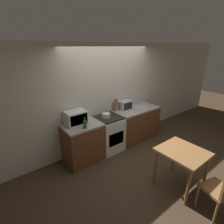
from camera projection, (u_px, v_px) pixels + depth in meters
The scene contains 13 objects.
ground_plane at pixel (137, 160), 4.10m from camera, with size 16.00×16.00×0.00m, color #3D2D1E.
wall_back at pixel (108, 96), 4.47m from camera, with size 10.00×0.06×2.60m.
counter_left_run at pixel (83, 143), 3.97m from camera, with size 0.84×0.62×0.90m.
counter_right_run at pixel (136, 124), 4.94m from camera, with size 1.31×0.62×0.90m.
stove_range at pixel (109, 133), 4.39m from camera, with size 0.61×0.62×0.90m.
kettle at pixel (106, 115), 4.17m from camera, with size 0.20×0.20×0.18m.
microwave at pixel (76, 118), 3.81m from camera, with size 0.45×0.33×0.29m.
bottle at pixel (85, 124), 3.62m from camera, with size 0.07×0.07×0.24m.
knife_block at pixel (116, 106), 4.58m from camera, with size 0.11×0.08×0.32m.
toaster_oven at pixel (125, 105), 4.70m from camera, with size 0.33×0.24×0.24m.
sink_basin at pixel (141, 107), 4.88m from camera, with size 0.49×0.37×0.24m.
dining_table at pixel (182, 156), 3.15m from camera, with size 0.72×0.79×0.76m.
dining_chair at pixel (223, 189), 2.58m from camera, with size 0.49×0.49×0.96m.
Camera 1 is at (-2.57, -2.35, 2.52)m, focal length 28.00 mm.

